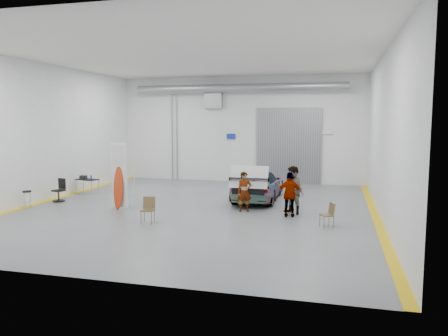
% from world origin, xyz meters
% --- Properties ---
extents(ground, '(16.00, 16.00, 0.00)m').
position_xyz_m(ground, '(0.00, 0.00, 0.00)').
color(ground, slate).
rests_on(ground, ground).
extents(room_shell, '(14.02, 16.18, 6.01)m').
position_xyz_m(room_shell, '(0.24, 2.22, 4.08)').
color(room_shell, silver).
rests_on(room_shell, ground).
extents(sedan_car, '(1.92, 4.62, 1.33)m').
position_xyz_m(sedan_car, '(2.03, 2.57, 0.67)').
color(sedan_car, silver).
rests_on(sedan_car, ground).
extents(person_a, '(0.67, 0.58, 1.56)m').
position_xyz_m(person_a, '(1.97, -0.03, 0.78)').
color(person_a, '#9B6454').
rests_on(person_a, ground).
extents(person_b, '(1.12, 1.06, 1.82)m').
position_xyz_m(person_b, '(3.86, -0.03, 0.91)').
color(person_b, '#446A7C').
rests_on(person_b, ground).
extents(person_c, '(0.98, 0.43, 1.66)m').
position_xyz_m(person_c, '(3.79, -0.56, 0.83)').
color(person_c, '#965C32').
rests_on(person_c, ground).
extents(surfboard_display, '(0.79, 0.32, 2.81)m').
position_xyz_m(surfboard_display, '(-2.86, -0.94, 1.14)').
color(surfboard_display, white).
rests_on(surfboard_display, ground).
extents(folding_chair_near, '(0.48, 0.49, 0.90)m').
position_xyz_m(folding_chair_near, '(-0.85, -2.76, 0.28)').
color(folding_chair_near, brown).
rests_on(folding_chair_near, ground).
extents(folding_chair_far, '(0.50, 0.62, 0.81)m').
position_xyz_m(folding_chair_far, '(5.13, -1.79, 0.25)').
color(folding_chair_far, brown).
rests_on(folding_chair_far, ground).
extents(shop_stool, '(0.36, 0.36, 0.71)m').
position_xyz_m(shop_stool, '(-6.62, -1.64, 0.35)').
color(shop_stool, black).
rests_on(shop_stool, ground).
extents(work_table, '(1.21, 0.80, 0.90)m').
position_xyz_m(work_table, '(-6.31, 2.16, 0.70)').
color(work_table, gray).
rests_on(work_table, ground).
extents(office_chair, '(0.52, 0.55, 0.98)m').
position_xyz_m(office_chair, '(-6.29, 0.00, 0.43)').
color(office_chair, black).
rests_on(office_chair, ground).
extents(trunk_lid, '(1.56, 0.94, 0.04)m').
position_xyz_m(trunk_lid, '(2.03, 0.52, 1.35)').
color(trunk_lid, silver).
rests_on(trunk_lid, sedan_car).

